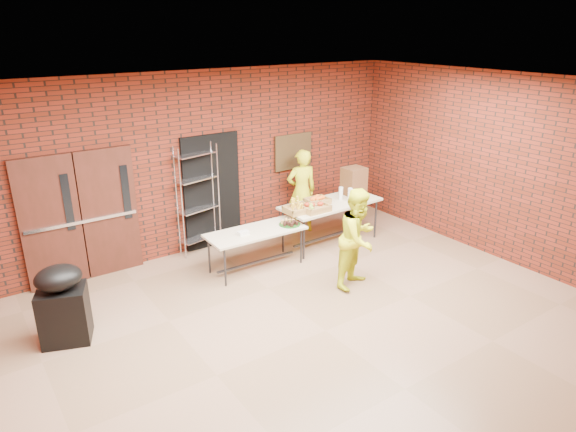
% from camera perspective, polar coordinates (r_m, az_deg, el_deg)
% --- Properties ---
extents(room, '(8.08, 7.08, 3.28)m').
position_cam_1_polar(room, '(6.42, 4.57, -0.56)').
color(room, brown).
rests_on(room, ground).
extents(double_doors, '(1.78, 0.12, 2.10)m').
position_cam_1_polar(double_doors, '(8.69, -21.98, -0.14)').
color(double_doors, '#441B13').
rests_on(double_doors, room).
extents(dark_doorway, '(1.10, 0.06, 2.10)m').
position_cam_1_polar(dark_doorway, '(9.42, -8.45, 2.69)').
color(dark_doorway, black).
rests_on(dark_doorway, room).
extents(bronze_plaque, '(0.85, 0.04, 0.70)m').
position_cam_1_polar(bronze_plaque, '(10.17, 0.58, 7.17)').
color(bronze_plaque, '#403219').
rests_on(bronze_plaque, room).
extents(wire_rack, '(0.76, 0.39, 1.98)m').
position_cam_1_polar(wire_rack, '(9.18, -9.95, 1.74)').
color(wire_rack, '#B8B8BF').
rests_on(wire_rack, room).
extents(table_left, '(1.68, 0.73, 0.68)m').
position_cam_1_polar(table_left, '(8.56, -3.61, -1.99)').
color(table_left, '#BFB392').
rests_on(table_left, room).
extents(table_right, '(1.96, 0.86, 0.80)m').
position_cam_1_polar(table_right, '(9.58, 4.77, 1.13)').
color(table_right, '#BFB392').
rests_on(table_right, room).
extents(basket_bananas, '(0.46, 0.35, 0.14)m').
position_cam_1_polar(basket_bananas, '(9.01, 1.12, 0.78)').
color(basket_bananas, '#A37642').
rests_on(basket_bananas, table_right).
extents(basket_oranges, '(0.42, 0.33, 0.13)m').
position_cam_1_polar(basket_oranges, '(9.46, 3.28, 1.70)').
color(basket_oranges, '#A37642').
rests_on(basket_oranges, table_right).
extents(basket_apples, '(0.47, 0.37, 0.15)m').
position_cam_1_polar(basket_apples, '(9.08, 3.06, 0.93)').
color(basket_apples, '#A37642').
rests_on(basket_apples, table_right).
extents(muffin_tray, '(0.37, 0.37, 0.09)m').
position_cam_1_polar(muffin_tray, '(8.76, 0.19, -0.73)').
color(muffin_tray, '#174A13').
rests_on(muffin_tray, table_left).
extents(napkin_box, '(0.18, 0.12, 0.06)m').
position_cam_1_polar(napkin_box, '(8.40, -4.99, -1.87)').
color(napkin_box, white).
rests_on(napkin_box, table_left).
extents(coffee_dispenser, '(0.40, 0.36, 0.53)m').
position_cam_1_polar(coffee_dispenser, '(10.01, 7.33, 3.89)').
color(coffee_dispenser, brown).
rests_on(coffee_dispenser, table_right).
extents(cup_stack_front, '(0.08, 0.08, 0.25)m').
position_cam_1_polar(cup_stack_front, '(9.66, 6.91, 2.40)').
color(cup_stack_front, white).
rests_on(cup_stack_front, table_right).
extents(cup_stack_mid, '(0.08, 0.08, 0.23)m').
position_cam_1_polar(cup_stack_mid, '(9.62, 7.12, 2.27)').
color(cup_stack_mid, white).
rests_on(cup_stack_mid, table_right).
extents(cup_stack_back, '(0.08, 0.08, 0.24)m').
position_cam_1_polar(cup_stack_back, '(9.72, 5.89, 2.54)').
color(cup_stack_back, white).
rests_on(cup_stack_back, table_right).
extents(covered_grill, '(0.72, 0.66, 1.07)m').
position_cam_1_polar(covered_grill, '(7.28, -23.74, -8.93)').
color(covered_grill, black).
rests_on(covered_grill, room).
extents(volunteer_woman, '(0.69, 0.54, 1.67)m').
position_cam_1_polar(volunteer_woman, '(10.06, 1.51, 2.78)').
color(volunteer_woman, yellow).
rests_on(volunteer_woman, room).
extents(volunteer_man, '(0.93, 0.82, 1.59)m').
position_cam_1_polar(volunteer_man, '(8.02, 7.84, -2.46)').
color(volunteer_man, yellow).
rests_on(volunteer_man, room).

